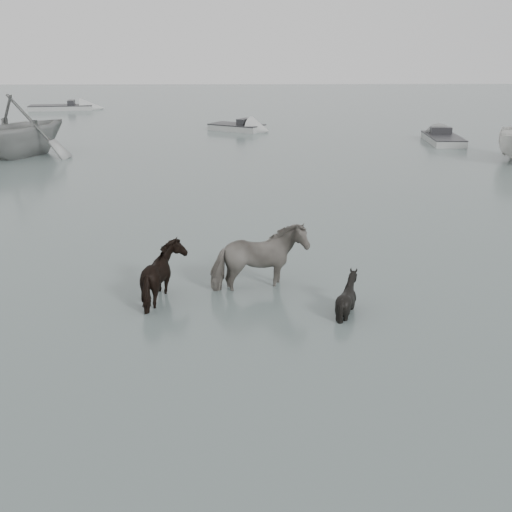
# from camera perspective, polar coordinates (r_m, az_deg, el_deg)

# --- Properties ---
(ground) EXTENTS (140.00, 140.00, 0.00)m
(ground) POSITION_cam_1_polar(r_m,az_deg,el_deg) (13.12, -1.18, -5.51)
(ground) COLOR #51605C
(ground) RESTS_ON ground
(pony_pinto) EXTENTS (2.31, 1.55, 1.79)m
(pony_pinto) POSITION_cam_1_polar(r_m,az_deg,el_deg) (14.28, 0.23, 0.42)
(pony_pinto) COLOR black
(pony_pinto) RESTS_ON ground
(pony_dark) EXTENTS (1.59, 1.73, 1.46)m
(pony_dark) POSITION_cam_1_polar(r_m,az_deg,el_deg) (13.90, -8.07, -1.05)
(pony_dark) COLOR black
(pony_dark) RESTS_ON ground
(pony_black) EXTENTS (1.38, 1.33, 1.17)m
(pony_black) POSITION_cam_1_polar(r_m,az_deg,el_deg) (13.34, 8.17, -2.56)
(pony_black) COLOR black
(pony_black) RESTS_ON ground
(rowboat_trail) EXTENTS (7.12, 7.47, 3.07)m
(rowboat_trail) POSITION_cam_1_polar(r_m,az_deg,el_deg) (33.15, -20.27, 10.96)
(rowboat_trail) COLOR gray
(rowboat_trail) RESTS_ON ground
(skiff_port) EXTENTS (1.93, 5.58, 0.75)m
(skiff_port) POSITION_cam_1_polar(r_m,az_deg,el_deg) (36.86, 16.32, 10.22)
(skiff_port) COLOR #9D9F9D
(skiff_port) RESTS_ON ground
(skiff_mid) EXTENTS (4.73, 3.73, 0.75)m
(skiff_mid) POSITION_cam_1_polar(r_m,az_deg,el_deg) (40.33, -1.72, 11.63)
(skiff_mid) COLOR #A2A4A2
(skiff_mid) RESTS_ON ground
(skiff_far) EXTENTS (6.91, 2.48, 0.75)m
(skiff_far) POSITION_cam_1_polar(r_m,az_deg,el_deg) (54.35, -16.95, 12.71)
(skiff_far) COLOR #A3A5A3
(skiff_far) RESTS_ON ground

